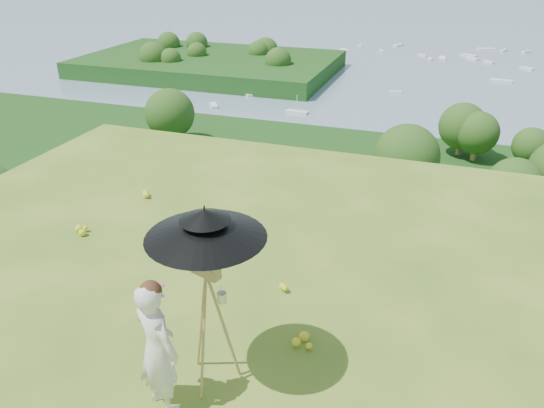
% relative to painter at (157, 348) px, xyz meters
% --- Properties ---
extents(ground, '(14.00, 14.00, 0.00)m').
position_rel_painter_xyz_m(ground, '(0.61, 1.05, -0.78)').
color(ground, '#486A1E').
rests_on(ground, ground).
extents(forest_slope, '(140.00, 56.00, 22.00)m').
position_rel_painter_xyz_m(forest_slope, '(0.61, 36.05, -29.78)').
color(forest_slope, '#16350E').
rests_on(forest_slope, bay_water).
extents(shoreline_tier, '(170.00, 28.00, 8.00)m').
position_rel_painter_xyz_m(shoreline_tier, '(0.61, 76.05, -36.78)').
color(shoreline_tier, gray).
rests_on(shoreline_tier, bay_water).
extents(bay_water, '(700.00, 700.00, 0.00)m').
position_rel_painter_xyz_m(bay_water, '(0.61, 241.05, -34.78)').
color(bay_water, slate).
rests_on(bay_water, ground).
extents(peninsula, '(90.00, 60.00, 12.00)m').
position_rel_painter_xyz_m(peninsula, '(-74.39, 156.05, -29.78)').
color(peninsula, '#16350E').
rests_on(peninsula, bay_water).
extents(slope_trees, '(110.00, 50.00, 6.00)m').
position_rel_painter_xyz_m(slope_trees, '(0.61, 36.05, -15.78)').
color(slope_trees, '#264D17').
rests_on(slope_trees, forest_slope).
extents(harbor_town, '(110.00, 22.00, 5.00)m').
position_rel_painter_xyz_m(harbor_town, '(0.61, 76.05, -30.28)').
color(harbor_town, silver).
rests_on(harbor_town, shoreline_tier).
extents(moored_boats, '(140.00, 140.00, 0.70)m').
position_rel_painter_xyz_m(moored_boats, '(-11.89, 162.05, -34.43)').
color(moored_boats, white).
rests_on(moored_boats, bay_water).
extents(wildflowers, '(10.00, 10.50, 0.12)m').
position_rel_painter_xyz_m(wildflowers, '(0.61, 1.30, -0.72)').
color(wildflowers, yellow).
rests_on(wildflowers, ground).
extents(painter, '(0.67, 0.58, 1.55)m').
position_rel_painter_xyz_m(painter, '(0.00, 0.00, 0.00)').
color(painter, silver).
rests_on(painter, ground).
extents(field_easel, '(0.83, 0.83, 1.73)m').
position_rel_painter_xyz_m(field_easel, '(0.33, 0.51, 0.09)').
color(field_easel, '#9F7F42').
rests_on(field_easel, ground).
extents(sun_umbrella, '(1.64, 1.64, 0.74)m').
position_rel_painter_xyz_m(sun_umbrella, '(0.35, 0.54, 1.02)').
color(sun_umbrella, black).
rests_on(sun_umbrella, field_easel).
extents(painter_cap, '(0.29, 0.32, 0.10)m').
position_rel_painter_xyz_m(painter_cap, '(0.00, 0.00, 0.73)').
color(painter_cap, '#C66D7C').
rests_on(painter_cap, painter).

